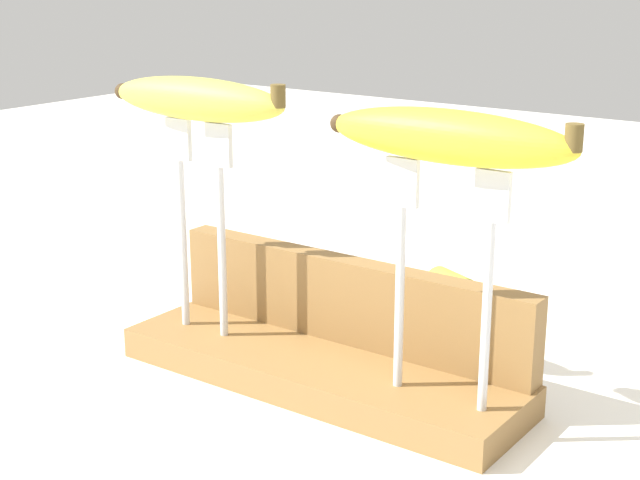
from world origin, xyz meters
name	(u,v)px	position (x,y,z in m)	size (l,w,h in m)	color
ground_plane	(320,385)	(0.00, 0.00, 0.00)	(3.00, 3.00, 0.00)	white
wooden_board	(320,370)	(0.00, 0.00, 0.01)	(0.35, 0.11, 0.03)	olive
board_backstop	(349,300)	(0.00, 0.04, 0.06)	(0.35, 0.02, 0.07)	olive
fork_stand_left	(201,208)	(-0.12, -0.01, 0.14)	(0.07, 0.01, 0.19)	silver
fork_stand_right	(443,261)	(0.12, -0.01, 0.13)	(0.10, 0.01, 0.18)	silver
banana_raised_left	(197,99)	(-0.12, -0.01, 0.23)	(0.18, 0.04, 0.04)	#DBD147
banana_raised_right	(448,136)	(0.12, -0.01, 0.22)	(0.20, 0.04, 0.04)	yellow
banana_chunk_far	(451,289)	(0.00, 0.24, 0.02)	(0.06, 0.05, 0.03)	#B2C138
wire_coil	(251,290)	(-0.20, 0.15, 0.00)	(0.09, 0.09, 0.01)	#1E2DA5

